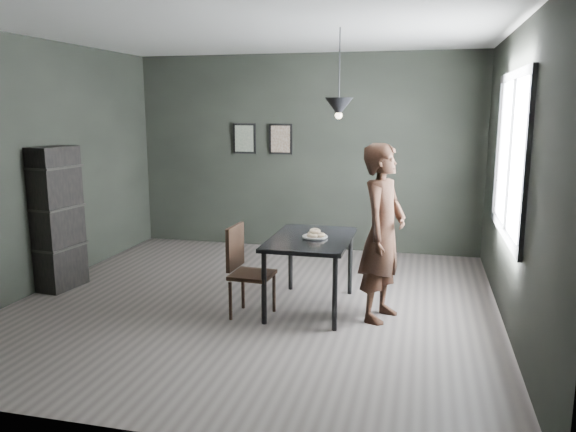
% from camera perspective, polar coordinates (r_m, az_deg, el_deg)
% --- Properties ---
extents(ground, '(5.00, 5.00, 0.00)m').
position_cam_1_polar(ground, '(6.06, -3.37, -8.80)').
color(ground, '#37322F').
rests_on(ground, ground).
extents(back_wall, '(5.00, 0.10, 2.80)m').
position_cam_1_polar(back_wall, '(8.15, 1.72, 6.40)').
color(back_wall, black).
rests_on(back_wall, ground).
extents(ceiling, '(5.00, 5.00, 0.02)m').
position_cam_1_polar(ceiling, '(5.75, -3.70, 18.47)').
color(ceiling, silver).
rests_on(ceiling, ground).
extents(window_assembly, '(0.04, 1.96, 1.56)m').
position_cam_1_polar(window_assembly, '(5.72, 21.65, 5.73)').
color(window_assembly, white).
rests_on(window_assembly, ground).
extents(cafe_table, '(0.80, 1.20, 0.75)m').
position_cam_1_polar(cafe_table, '(5.72, 2.32, -2.95)').
color(cafe_table, black).
rests_on(cafe_table, ground).
extents(white_plate, '(0.23, 0.23, 0.01)m').
position_cam_1_polar(white_plate, '(5.68, 2.76, -2.18)').
color(white_plate, white).
rests_on(white_plate, cafe_table).
extents(donut_pile, '(0.19, 0.19, 0.09)m').
position_cam_1_polar(donut_pile, '(5.67, 2.76, -1.82)').
color(donut_pile, '#F3E7BD').
rests_on(donut_pile, white_plate).
extents(woman, '(0.58, 0.72, 1.72)m').
position_cam_1_polar(woman, '(5.47, 9.60, -1.71)').
color(woman, black).
rests_on(woman, ground).
extents(wood_chair, '(0.41, 0.41, 0.91)m').
position_cam_1_polar(wood_chair, '(5.58, -4.44, -4.97)').
color(wood_chair, black).
rests_on(wood_chair, ground).
extents(shelf_unit, '(0.37, 0.58, 1.62)m').
position_cam_1_polar(shelf_unit, '(6.86, -22.36, -0.24)').
color(shelf_unit, black).
rests_on(shelf_unit, ground).
extents(pendant_lamp, '(0.28, 0.28, 0.86)m').
position_cam_1_polar(pendant_lamp, '(5.61, 5.18, 10.97)').
color(pendant_lamp, black).
rests_on(pendant_lamp, ground).
extents(framed_print_left, '(0.34, 0.04, 0.44)m').
position_cam_1_polar(framed_print_left, '(8.34, -4.44, 7.85)').
color(framed_print_left, black).
rests_on(framed_print_left, ground).
extents(framed_print_right, '(0.34, 0.04, 0.44)m').
position_cam_1_polar(framed_print_right, '(8.18, -0.74, 7.83)').
color(framed_print_right, black).
rests_on(framed_print_right, ground).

